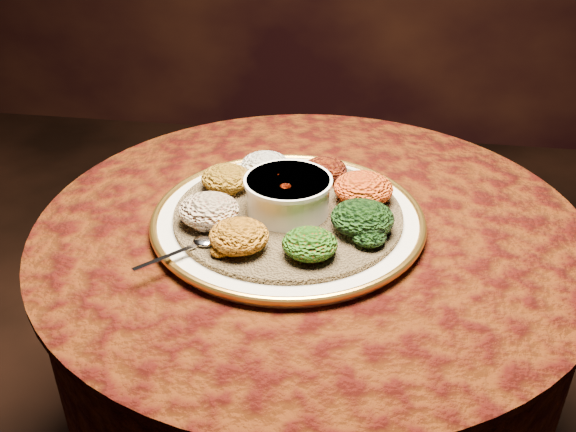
# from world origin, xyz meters

# --- Properties ---
(table) EXTENTS (0.96, 0.96, 0.73)m
(table) POSITION_xyz_m (0.00, 0.00, 0.55)
(table) COLOR black
(table) RESTS_ON ground
(platter) EXTENTS (0.50, 0.50, 0.02)m
(platter) POSITION_xyz_m (-0.04, -0.02, 0.75)
(platter) COLOR silver
(platter) RESTS_ON table
(injera) EXTENTS (0.51, 0.51, 0.01)m
(injera) POSITION_xyz_m (-0.04, -0.02, 0.76)
(injera) COLOR olive
(injera) RESTS_ON platter
(stew_bowl) EXTENTS (0.15, 0.15, 0.06)m
(stew_bowl) POSITION_xyz_m (-0.04, -0.02, 0.80)
(stew_bowl) COLOR white
(stew_bowl) RESTS_ON injera
(spoon) EXTENTS (0.11, 0.11, 0.01)m
(spoon) POSITION_xyz_m (-0.16, -0.15, 0.77)
(spoon) COLOR silver
(spoon) RESTS_ON injera
(portion_ayib) EXTENTS (0.09, 0.09, 0.04)m
(portion_ayib) POSITION_xyz_m (-0.10, 0.10, 0.78)
(portion_ayib) COLOR beige
(portion_ayib) RESTS_ON injera
(portion_kitfo) EXTENTS (0.08, 0.08, 0.04)m
(portion_kitfo) POSITION_xyz_m (0.01, 0.11, 0.78)
(portion_kitfo) COLOR black
(portion_kitfo) RESTS_ON injera
(portion_tikil) EXTENTS (0.10, 0.10, 0.05)m
(portion_tikil) POSITION_xyz_m (0.09, 0.03, 0.79)
(portion_tikil) COLOR #B9710F
(portion_tikil) RESTS_ON injera
(portion_gomen) EXTENTS (0.10, 0.10, 0.05)m
(portion_gomen) POSITION_xyz_m (0.09, -0.06, 0.79)
(portion_gomen) COLOR black
(portion_gomen) RESTS_ON injera
(portion_mixveg) EXTENTS (0.09, 0.08, 0.04)m
(portion_mixveg) POSITION_xyz_m (0.01, -0.14, 0.78)
(portion_mixveg) COLOR #A5260A
(portion_mixveg) RESTS_ON injera
(portion_kik) EXTENTS (0.09, 0.09, 0.04)m
(portion_kik) POSITION_xyz_m (-0.09, -0.14, 0.78)
(portion_kik) COLOR #BE6A10
(portion_kik) RESTS_ON injera
(portion_timatim) EXTENTS (0.10, 0.10, 0.05)m
(portion_timatim) POSITION_xyz_m (-0.16, -0.08, 0.79)
(portion_timatim) COLOR maroon
(portion_timatim) RESTS_ON injera
(portion_shiro) EXTENTS (0.09, 0.09, 0.04)m
(portion_shiro) POSITION_xyz_m (-0.16, 0.04, 0.78)
(portion_shiro) COLOR #8C5710
(portion_shiro) RESTS_ON injera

